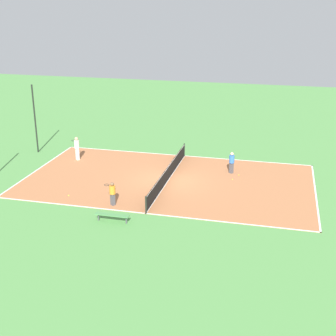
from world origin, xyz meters
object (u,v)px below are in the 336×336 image
Objects in this scene: player_center_orange at (112,192)px; tennis_ball_near_net at (232,179)px; tennis_net at (168,173)px; tennis_ball_far_baseline at (239,175)px; bench at (112,215)px; player_near_white at (77,147)px; player_near_blue at (232,161)px; tennis_ball_right_alley at (69,195)px; fence_post_back_right at (35,119)px.

tennis_ball_near_net is (5.84, -6.51, -0.79)m from player_center_orange.
tennis_net is 5.06m from tennis_ball_far_baseline.
player_center_orange is (2.11, 0.74, 0.45)m from bench.
player_near_white is at bearing -56.21° from bench.
player_near_blue reaches higher than tennis_net.
tennis_ball_near_net is (5.23, -9.68, 0.00)m from tennis_ball_right_alley.
fence_post_back_right is at bearing 72.95° from tennis_net.
tennis_ball_far_baseline is at bearing -95.46° from fence_post_back_right.
player_near_white reaches higher than tennis_ball_right_alley.
fence_post_back_right is at bearing -45.68° from bench.
tennis_ball_right_alley is (-6.54, 9.43, -0.84)m from player_near_blue.
tennis_net is at bearing -78.84° from player_center_orange.
tennis_net reaches higher than tennis_ball_right_alley.
tennis_ball_right_alley is (0.61, 3.16, -0.79)m from player_center_orange.
player_center_orange is 3.32m from tennis_ball_right_alley.
player_center_orange is 21.41× the size of tennis_ball_near_net.
player_near_white is 11.80m from player_near_blue.
tennis_ball_near_net is at bearing -61.59° from tennis_ball_right_alley.
tennis_ball_near_net is (-1.31, -0.25, -0.84)m from player_near_blue.
tennis_net is 6.94× the size of player_near_blue.
tennis_ball_near_net is (7.96, -5.77, -0.34)m from bench.
fence_post_back_right is (8.33, 9.46, 1.88)m from player_center_orange.
player_near_blue reaches higher than tennis_ball_near_net.
player_near_blue is (2.41, -4.02, 0.35)m from tennis_net.
tennis_net is 7.02m from bench.
player_near_white reaches higher than player_center_orange.
bench is at bearing 144.05° from tennis_ball_near_net.
player_near_blue is at bearing 56.78° from tennis_ball_far_baseline.
tennis_ball_right_alley is at bearing -112.29° from player_near_blue.
player_center_orange is 21.41× the size of tennis_ball_right_alley.
tennis_ball_far_baseline is (6.77, -6.85, -0.79)m from player_center_orange.
player_near_blue is (-0.11, -11.80, -0.18)m from player_near_white.
tennis_net is 12.43m from fence_post_back_right.
tennis_ball_far_baseline and tennis_ball_near_net have the same top height.
fence_post_back_right is (3.59, 11.70, 2.18)m from tennis_net.
tennis_net is at bearing 113.76° from tennis_ball_far_baseline.
player_center_orange reaches higher than tennis_net.
tennis_ball_right_alley is (2.72, 3.91, -0.34)m from bench.
player_center_orange reaches higher than bench.
tennis_ball_far_baseline is 16.60m from fence_post_back_right.
tennis_ball_far_baseline is (6.16, -10.01, 0.00)m from tennis_ball_right_alley.
player_near_white reaches higher than player_near_blue.
player_near_white is at bearing -105.18° from fence_post_back_right.
tennis_net is 4.70m from player_near_blue.
bench is 10.79m from tennis_ball_far_baseline.
fence_post_back_right is at bearing 26.53° from player_near_white.
fence_post_back_right is at bearing -151.33° from player_near_blue.
tennis_ball_right_alley is 11.00m from tennis_ball_near_net.
tennis_ball_far_baseline is at bearing -124.51° from bench.
fence_post_back_right is (1.18, 15.72, 1.83)m from player_near_blue.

